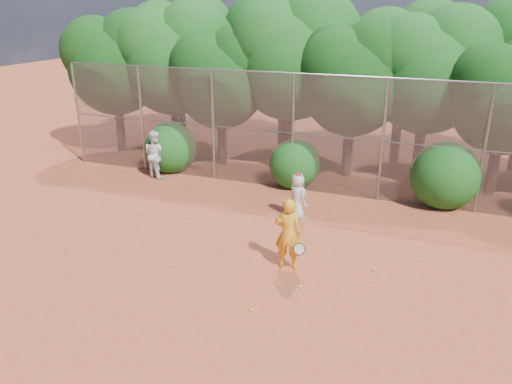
% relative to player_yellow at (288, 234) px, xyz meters
% --- Properties ---
extents(ground, '(80.00, 80.00, 0.00)m').
position_rel_player_yellow_xyz_m(ground, '(-0.57, -0.59, -0.90)').
color(ground, '#A74425').
rests_on(ground, ground).
extents(fence_back, '(20.05, 0.09, 4.03)m').
position_rel_player_yellow_xyz_m(fence_back, '(-0.69, 5.41, 1.15)').
color(fence_back, gray).
rests_on(fence_back, ground).
extents(tree_0, '(4.38, 3.81, 6.00)m').
position_rel_player_yellow_xyz_m(tree_0, '(-10.01, 7.45, 3.03)').
color(tree_0, black).
rests_on(tree_0, ground).
extents(tree_1, '(4.64, 4.03, 6.35)m').
position_rel_player_yellow_xyz_m(tree_1, '(-7.51, 7.95, 3.26)').
color(tree_1, black).
rests_on(tree_1, ground).
extents(tree_2, '(3.99, 3.47, 5.47)m').
position_rel_player_yellow_xyz_m(tree_2, '(-5.02, 7.24, 2.68)').
color(tree_2, black).
rests_on(tree_2, ground).
extents(tree_3, '(4.89, 4.26, 6.70)m').
position_rel_player_yellow_xyz_m(tree_3, '(-2.50, 8.25, 3.49)').
color(tree_3, black).
rests_on(tree_3, ground).
extents(tree_4, '(4.19, 3.64, 5.73)m').
position_rel_player_yellow_xyz_m(tree_4, '(-0.01, 7.65, 2.85)').
color(tree_4, black).
rests_on(tree_4, ground).
extents(tree_5, '(4.51, 3.92, 6.17)m').
position_rel_player_yellow_xyz_m(tree_5, '(2.49, 8.45, 3.14)').
color(tree_5, black).
rests_on(tree_5, ground).
extents(tree_6, '(3.86, 3.36, 5.29)m').
position_rel_player_yellow_xyz_m(tree_6, '(4.98, 7.44, 2.56)').
color(tree_6, black).
rests_on(tree_6, ground).
extents(tree_9, '(4.83, 4.20, 6.62)m').
position_rel_player_yellow_xyz_m(tree_9, '(-8.51, 10.25, 3.43)').
color(tree_9, black).
rests_on(tree_9, ground).
extents(tree_10, '(5.15, 4.48, 7.06)m').
position_rel_player_yellow_xyz_m(tree_10, '(-3.50, 10.46, 3.72)').
color(tree_10, black).
rests_on(tree_10, ground).
extents(tree_11, '(4.64, 4.03, 6.35)m').
position_rel_player_yellow_xyz_m(tree_11, '(1.49, 10.05, 3.26)').
color(tree_11, black).
rests_on(tree_11, ground).
extents(bush_0, '(2.00, 2.00, 2.00)m').
position_rel_player_yellow_xyz_m(bush_0, '(-6.57, 5.71, 0.10)').
color(bush_0, '#124B14').
rests_on(bush_0, ground).
extents(bush_1, '(1.80, 1.80, 1.80)m').
position_rel_player_yellow_xyz_m(bush_1, '(-1.57, 5.71, -0.00)').
color(bush_1, '#124B14').
rests_on(bush_1, ground).
extents(bush_2, '(2.20, 2.20, 2.20)m').
position_rel_player_yellow_xyz_m(bush_2, '(3.43, 5.71, 0.20)').
color(bush_2, '#124B14').
rests_on(bush_2, ground).
extents(player_yellow, '(0.88, 0.61, 1.81)m').
position_rel_player_yellow_xyz_m(player_yellow, '(0.00, 0.00, 0.00)').
color(player_yellow, orange).
rests_on(player_yellow, ground).
extents(player_teen, '(0.83, 0.77, 1.45)m').
position_rel_player_yellow_xyz_m(player_teen, '(-0.63, 2.96, -0.18)').
color(player_teen, silver).
rests_on(player_teen, ground).
extents(player_white, '(1.02, 0.89, 1.78)m').
position_rel_player_yellow_xyz_m(player_white, '(-6.72, 4.81, -0.02)').
color(player_white, white).
rests_on(player_white, ground).
extents(ball_0, '(0.07, 0.07, 0.07)m').
position_rel_player_yellow_xyz_m(ball_0, '(2.04, 0.56, -0.87)').
color(ball_0, '#BAD827').
rests_on(ball_0, ground).
extents(ball_1, '(0.07, 0.07, 0.07)m').
position_rel_player_yellow_xyz_m(ball_1, '(1.39, 2.83, -0.87)').
color(ball_1, '#BAD827').
rests_on(ball_1, ground).
extents(ball_2, '(0.07, 0.07, 0.07)m').
position_rel_player_yellow_xyz_m(ball_2, '(-0.12, -2.12, -0.87)').
color(ball_2, '#BAD827').
rests_on(ball_2, ground).
extents(ball_3, '(0.07, 0.07, 0.07)m').
position_rel_player_yellow_xyz_m(ball_3, '(0.58, -0.85, -0.87)').
color(ball_3, '#BAD827').
rests_on(ball_3, ground).
extents(ball_4, '(0.07, 0.07, 0.07)m').
position_rel_player_yellow_xyz_m(ball_4, '(3.27, 4.13, -0.87)').
color(ball_4, '#BAD827').
rests_on(ball_4, ground).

